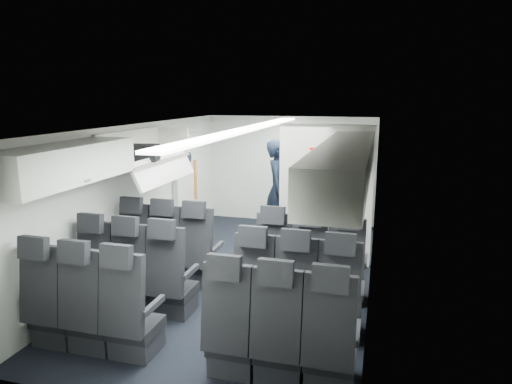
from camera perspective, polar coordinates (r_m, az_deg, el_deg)
The scene contains 14 objects.
cabin_shell at distance 6.39m, azimuth -0.95°, elevation -0.95°, with size 3.41×6.01×2.16m.
seat_row_front at distance 6.11m, azimuth -2.35°, elevation -8.64°, with size 3.33×0.56×1.24m.
seat_row_mid at distance 5.32m, azimuth -5.35°, elevation -11.90°, with size 3.33×0.56×1.24m.
seat_row_rear at distance 4.58m, azimuth -9.48°, elevation -16.21°, with size 3.33×0.56×1.24m.
overhead_bin_left_rear at distance 5.12m, azimuth -22.85°, elevation 3.25°, with size 0.53×1.80×0.40m.
overhead_bin_left_front_open at distance 6.61m, azimuth -13.73°, elevation 4.54°, with size 0.64×1.70×0.72m.
overhead_bin_right_rear at distance 4.05m, azimuth 10.15°, elevation 1.92°, with size 0.53×1.80×0.40m.
overhead_bin_right_front at distance 5.78m, azimuth 11.80°, elevation 4.83°, with size 0.53×1.70×0.40m.
bulkhead_partition at distance 6.98m, azimuth 8.66°, elevation -0.38°, with size 1.40×0.15×2.13m.
galley_unit at distance 8.88m, azimuth 9.93°, elevation 1.40°, with size 0.85×0.52×1.90m.
boarding_door at distance 8.41m, azimuth -8.72°, elevation 0.89°, with size 0.12×1.27×1.86m.
flight_attendant at distance 8.18m, azimuth 2.78°, elevation 0.28°, with size 0.65×0.43×1.79m, color black.
carry_on_bag at distance 6.41m, azimuth -13.97°, elevation 4.68°, with size 0.42×0.29×0.25m, color black.
papers at distance 8.07m, azimuth 4.03°, elevation 0.84°, with size 0.18×0.02×0.13m, color white.
Camera 1 is at (1.75, -5.98, 2.56)m, focal length 32.00 mm.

